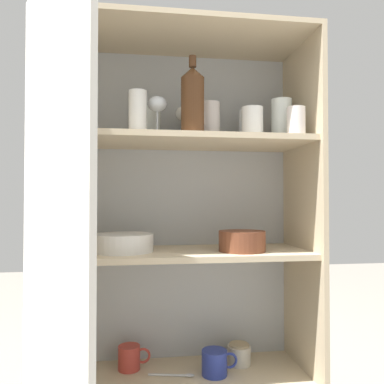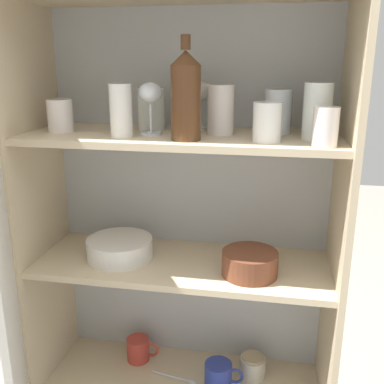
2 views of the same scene
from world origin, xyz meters
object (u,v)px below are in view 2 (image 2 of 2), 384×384
(coffee_mug_primary, at_px, (139,349))
(storage_jar, at_px, (253,366))
(mixing_bowl_large, at_px, (250,262))
(wine_bottle, at_px, (186,95))
(plate_stack_white, at_px, (120,248))

(coffee_mug_primary, height_order, storage_jar, coffee_mug_primary)
(mixing_bowl_large, relative_size, storage_jar, 1.85)
(coffee_mug_primary, bearing_deg, mixing_bowl_large, -18.10)
(mixing_bowl_large, bearing_deg, storage_jar, 80.56)
(wine_bottle, xyz_separation_m, storage_jar, (0.20, 0.16, -0.93))
(wine_bottle, height_order, coffee_mug_primary, wine_bottle)
(plate_stack_white, bearing_deg, coffee_mug_primary, 75.34)
(mixing_bowl_large, xyz_separation_m, coffee_mug_primary, (-0.39, 0.13, -0.44))
(wine_bottle, distance_m, mixing_bowl_large, 0.52)
(wine_bottle, bearing_deg, coffee_mug_primary, 141.62)
(wine_bottle, xyz_separation_m, coffee_mug_primary, (-0.21, 0.17, -0.92))
(mixing_bowl_large, height_order, storage_jar, mixing_bowl_large)
(plate_stack_white, relative_size, coffee_mug_primary, 1.76)
(wine_bottle, bearing_deg, mixing_bowl_large, 12.09)
(wine_bottle, bearing_deg, plate_stack_white, 160.14)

